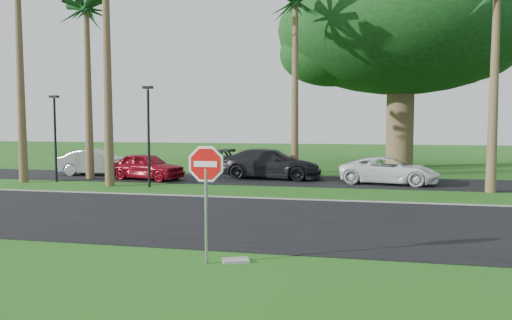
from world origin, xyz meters
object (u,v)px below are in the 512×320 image
object	(u,v)px
car_minivan	(389,171)
car_dark	(270,164)
stop_sign_near	(206,180)
car_silver	(98,163)
car_red	(147,167)

from	to	relation	value
car_minivan	car_dark	bearing A→B (deg)	89.71
stop_sign_near	car_dark	size ratio (longest dim) A/B	0.48
car_silver	car_red	distance (m)	3.91
stop_sign_near	car_dark	distance (m)	16.23
car_silver	car_red	size ratio (longest dim) A/B	1.06
stop_sign_near	car_silver	xyz separation A→B (m)	(-11.54, 15.77, -1.06)
car_dark	car_minivan	world-z (taller)	car_dark
stop_sign_near	car_red	distance (m)	16.39
car_red	car_silver	bearing A→B (deg)	81.38
stop_sign_near	car_minivan	size ratio (longest dim) A/B	0.56
car_red	car_minivan	bearing A→B (deg)	-73.49
car_red	car_dark	distance (m)	6.50
stop_sign_near	car_minivan	distance (m)	15.69
car_dark	car_minivan	xyz separation A→B (m)	(6.06, -1.10, -0.14)
car_red	car_dark	xyz separation A→B (m)	(6.24, 1.80, 0.09)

